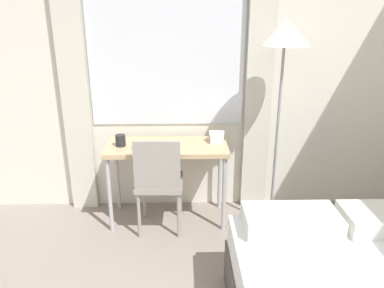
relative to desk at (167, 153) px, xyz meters
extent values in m
cube|color=silver|center=(0.24, 0.33, 0.68)|extent=(5.02, 0.05, 2.70)
cube|color=white|center=(0.00, 0.29, 0.93)|extent=(1.40, 0.01, 1.50)
cube|color=beige|center=(-0.84, 0.25, 0.63)|extent=(0.24, 0.06, 2.60)
cube|color=beige|center=(0.84, 0.25, 0.63)|extent=(0.24, 0.06, 2.60)
cube|color=tan|center=(0.00, 0.00, 0.06)|extent=(1.08, 0.48, 0.04)
cylinder|color=#B2B2B7|center=(-0.50, -0.20, -0.32)|extent=(0.04, 0.04, 0.70)
cylinder|color=#B2B2B7|center=(0.50, -0.20, -0.32)|extent=(0.04, 0.04, 0.70)
cylinder|color=#B2B2B7|center=(-0.50, 0.20, -0.32)|extent=(0.04, 0.04, 0.70)
cylinder|color=#B2B2B7|center=(0.50, 0.20, -0.32)|extent=(0.04, 0.04, 0.70)
cube|color=gray|center=(-0.06, -0.14, -0.22)|extent=(0.41, 0.41, 0.05)
cube|color=gray|center=(-0.07, -0.32, 0.01)|extent=(0.38, 0.05, 0.42)
cylinder|color=gray|center=(-0.24, -0.31, -0.46)|extent=(0.03, 0.03, 0.42)
cylinder|color=gray|center=(0.10, -0.32, -0.46)|extent=(0.03, 0.03, 0.42)
cylinder|color=gray|center=(-0.23, 0.03, -0.46)|extent=(0.03, 0.03, 0.42)
cylinder|color=gray|center=(0.11, 0.02, -0.46)|extent=(0.03, 0.03, 0.42)
cube|color=silver|center=(0.83, -1.04, -0.07)|extent=(0.60, 0.32, 0.12)
cylinder|color=#4C4C51|center=(0.94, -0.13, -0.65)|extent=(0.25, 0.25, 0.03)
cylinder|color=gray|center=(0.94, -0.13, 0.15)|extent=(0.02, 0.02, 1.58)
cone|color=silver|center=(0.94, -0.13, 1.04)|extent=(0.40, 0.40, 0.20)
cube|color=white|center=(0.45, 0.07, 0.11)|extent=(0.12, 0.14, 0.08)
cube|color=white|center=(0.45, 0.07, 0.16)|extent=(0.14, 0.05, 0.02)
cube|color=navy|center=(-0.15, -0.04, 0.09)|extent=(0.29, 0.17, 0.02)
cube|color=white|center=(-0.15, -0.04, 0.09)|extent=(0.27, 0.16, 0.01)
cylinder|color=#262628|center=(-0.40, -0.02, 0.13)|extent=(0.09, 0.09, 0.10)
camera|label=1|loc=(0.15, -3.12, 1.20)|focal=35.00mm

